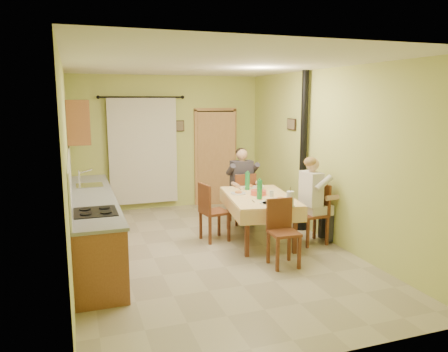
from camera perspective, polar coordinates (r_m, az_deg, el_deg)
name	(u,v)px	position (r m, az deg, el deg)	size (l,w,h in m)	color
floor	(211,251)	(6.83, -1.73, -9.80)	(4.00, 6.00, 0.01)	tan
room_shell	(210,133)	(6.45, -1.82, 5.60)	(4.04, 6.04, 2.82)	#C9D36C
kitchen_run	(93,225)	(6.79, -16.75, -6.09)	(0.64, 3.64, 1.56)	brown
upper_cabinets	(78,121)	(7.84, -18.58, 6.84)	(0.35, 1.40, 0.70)	brown
curtain	(143,150)	(9.20, -10.51, 3.30)	(1.70, 0.07, 2.22)	black
doorway	(216,157)	(9.62, -1.06, 2.49)	(0.96, 0.25, 2.15)	black
dining_table	(259,218)	(7.25, 4.58, -5.48)	(1.26, 1.82, 0.76)	#EDC37B
tableware	(262,193)	(7.05, 4.99, -2.21)	(0.71, 1.67, 0.33)	white
chair_far	(242,208)	(8.26, 2.39, -4.17)	(0.41, 0.41, 0.96)	brown
chair_near	(283,246)	(6.25, 7.74, -9.02)	(0.40, 0.40, 0.94)	brown
chair_right	(312,226)	(7.26, 11.45, -6.38)	(0.44, 0.44, 0.98)	brown
chair_left	(214,223)	(7.26, -1.34, -6.19)	(0.47, 0.47, 0.97)	brown
man_far	(242,177)	(8.15, 2.38, -0.13)	(0.58, 0.47, 1.39)	#38333D
man_right	(313,190)	(7.11, 11.52, -1.84)	(0.47, 0.59, 1.39)	beige
stove_flue	(303,173)	(7.85, 10.23, 0.40)	(0.24, 0.24, 2.80)	black
picture_back	(180,126)	(9.38, -5.81, 6.53)	(0.19, 0.03, 0.23)	black
picture_right	(291,124)	(8.31, 8.80, 6.70)	(0.03, 0.31, 0.21)	brown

